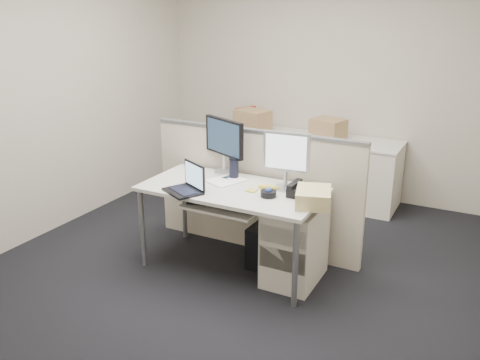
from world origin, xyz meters
The scene contains 26 objects.
floor centered at (0.00, 0.00, -0.01)m, with size 4.00×4.50×0.01m, color black.
wall_back centered at (0.00, 2.25, 1.35)m, with size 4.00×0.02×2.70m, color #BAAE9D.
wall_left centered at (-2.00, 0.00, 1.35)m, with size 0.02×4.50×2.70m, color #BAAE9D.
desk centered at (0.00, 0.00, 0.66)m, with size 1.50×0.75×0.73m.
keyboard_tray centered at (0.00, -0.18, 0.62)m, with size 0.62×0.32×0.02m, color silver.
drawer_pedestal centered at (0.55, 0.05, 0.33)m, with size 0.40×0.55×0.65m, color beige.
cubicle_partition centered at (0.00, 0.45, 0.55)m, with size 2.00×0.06×1.10m, color beige.
back_counter centered at (0.00, 1.93, 0.36)m, with size 2.00×0.60×0.72m, color beige.
monitor_main centered at (-0.25, 0.32, 0.98)m, with size 0.50×0.19×0.50m, color black.
monitor_small centered at (0.40, 0.18, 0.96)m, with size 0.38×0.19×0.47m, color #B7B7BC.
laptop centered at (-0.30, -0.28, 0.84)m, with size 0.30×0.23×0.23m, color black.
trackball centered at (0.35, -0.05, 0.75)m, with size 0.13×0.13×0.05m, color black.
desk_phone centered at (0.60, 0.08, 0.77)m, with size 0.23×0.19×0.07m, color black.
paper_stack centered at (-0.12, 0.12, 0.74)m, with size 0.24×0.30×0.01m, color white.
sticky_pad centered at (0.18, 0.00, 0.74)m, with size 0.08×0.08×0.01m, color gold.
travel_mug centered at (-0.10, 0.22, 0.82)m, with size 0.08×0.08×0.17m, color black.
banana centered at (0.28, 0.10, 0.75)m, with size 0.19×0.05×0.04m, color #FFE24B.
cellphone centered at (-0.15, 0.20, 0.74)m, with size 0.05×0.10×0.01m, color black.
manila_folders centered at (0.72, -0.05, 0.79)m, with size 0.25×0.33×0.12m, color #DCCE87.
keyboard centered at (-0.05, -0.14, 0.64)m, with size 0.49×0.18×0.03m, color black.
pc_tower_desk centered at (0.20, 0.20, 0.19)m, with size 0.16×0.40×0.37m, color black.
pc_tower_spare_dark centered at (-1.05, 1.63, 0.23)m, with size 0.20×0.49×0.46m, color black.
pc_tower_spare_silver centered at (-1.37, 1.82, 0.21)m, with size 0.18×0.45×0.42m, color #B7B7BC.
cardboard_box_left centered at (-0.70, 1.81, 0.86)m, with size 0.38×0.28×0.28m, color #A27E51.
cardboard_box_right centered at (0.20, 1.89, 0.85)m, with size 0.35×0.27×0.25m, color #A27E51.
red_binder centered at (-0.90, 2.03, 0.85)m, with size 0.07×0.28×0.26m, color maroon.
Camera 1 is at (1.87, -3.47, 2.14)m, focal length 38.00 mm.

